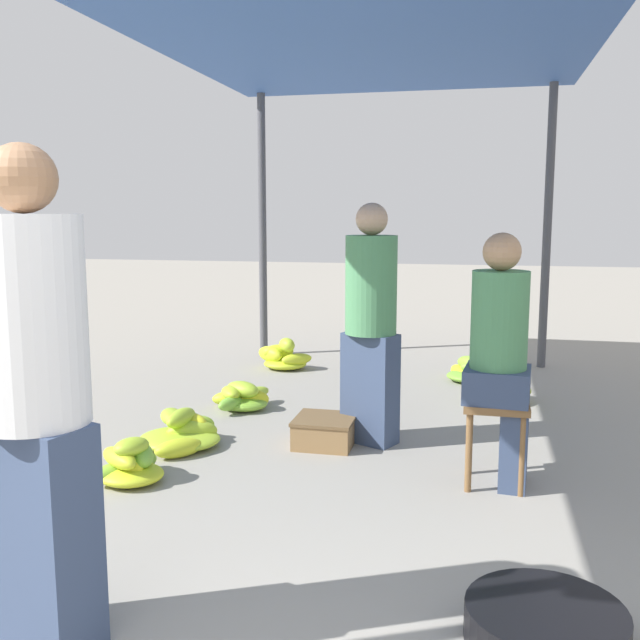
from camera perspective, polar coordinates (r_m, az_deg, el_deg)
canopy_post_back_left at (r=7.38m, az=-4.62°, el=7.41°), size 0.08×0.08×2.66m
canopy_post_back_right at (r=7.08m, az=17.73°, el=6.99°), size 0.08×0.08×2.66m
vendor_foreground at (r=2.53m, az=-21.85°, el=-5.64°), size 0.45×0.45×1.69m
stool at (r=4.00m, az=13.88°, el=-7.62°), size 0.34×0.34×0.47m
vendor_seated at (r=3.92m, az=14.38°, el=-2.72°), size 0.37×0.37×1.37m
basin_black at (r=2.77m, az=17.58°, el=-22.29°), size 0.55×0.55×0.14m
banana_pile_left_0 at (r=6.79m, az=-3.01°, el=-3.01°), size 0.60×0.38×0.31m
banana_pile_left_1 at (r=4.15m, az=-14.97°, el=-11.12°), size 0.40×0.46×0.26m
banana_pile_left_2 at (r=5.45m, az=-6.26°, el=-6.22°), size 0.49×0.57×0.22m
banana_pile_left_3 at (r=4.67m, az=-10.94°, el=-8.87°), size 0.52×0.61×0.23m
banana_pile_right_0 at (r=6.46m, az=11.94°, el=-4.09°), size 0.44×0.54×0.23m
banana_pile_right_1 at (r=5.78m, az=14.45°, el=-5.34°), size 0.46×0.39×0.30m
crate_near at (r=4.61m, az=0.39°, el=-8.88°), size 0.38×0.38×0.18m
shopper_walking_mid at (r=4.52m, az=4.08°, el=-0.04°), size 0.43×0.43×1.54m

